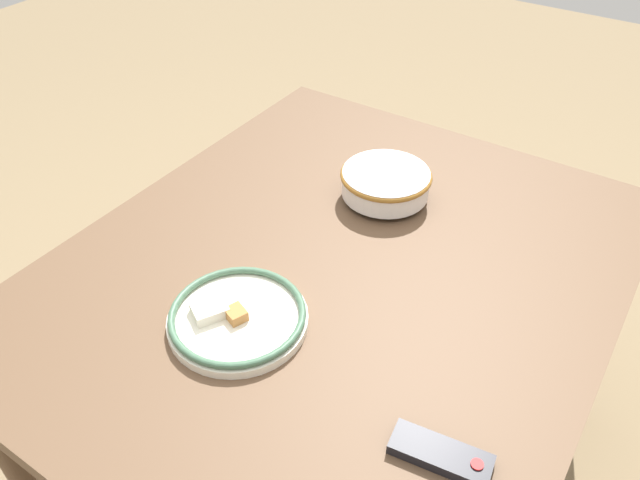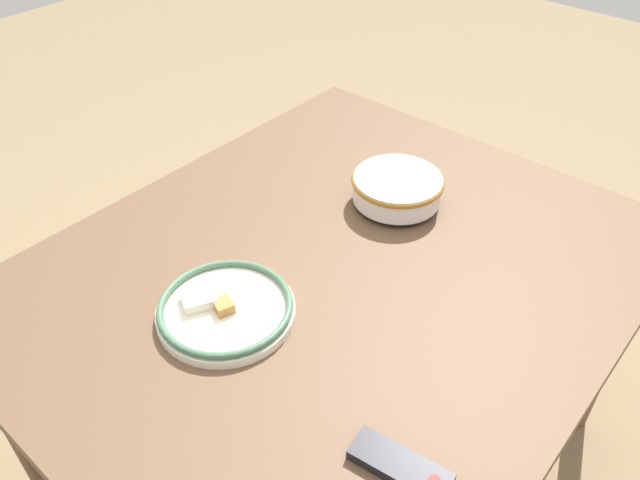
% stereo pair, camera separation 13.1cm
% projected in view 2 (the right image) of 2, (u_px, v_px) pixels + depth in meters
% --- Properties ---
extents(ground_plane, '(8.00, 8.00, 0.00)m').
position_uv_depth(ground_plane, '(331.00, 459.00, 1.77)').
color(ground_plane, '#7F6B4C').
extents(dining_table, '(1.30, 1.08, 0.73)m').
position_uv_depth(dining_table, '(335.00, 292.00, 1.35)').
color(dining_table, brown).
rests_on(dining_table, ground_plane).
extents(noodle_bowl, '(0.21, 0.21, 0.07)m').
position_uv_depth(noodle_bowl, '(397.00, 188.00, 1.45)').
color(noodle_bowl, silver).
rests_on(noodle_bowl, dining_table).
extents(food_plate, '(0.26, 0.26, 0.04)m').
position_uv_depth(food_plate, '(225.00, 309.00, 1.18)').
color(food_plate, silver).
rests_on(food_plate, dining_table).
extents(tv_remote, '(0.08, 0.16, 0.02)m').
position_uv_depth(tv_remote, '(400.00, 466.00, 0.94)').
color(tv_remote, black).
rests_on(tv_remote, dining_table).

